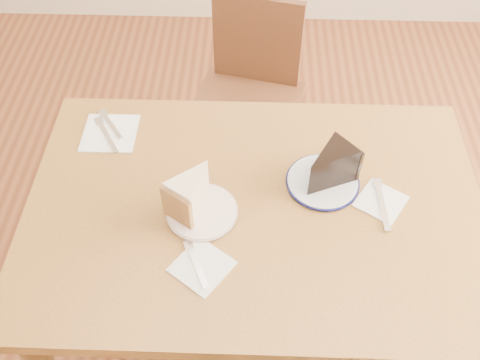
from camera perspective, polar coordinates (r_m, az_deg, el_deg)
name	(u,v)px	position (r m, az deg, el deg)	size (l,w,h in m)	color
ground	(251,328)	(2.04, 1.14, -15.51)	(4.00, 4.00, 0.00)	#492413
table	(254,227)	(1.48, 1.52, -5.03)	(1.20, 0.80, 0.75)	#573817
chair_far	(248,97)	(2.13, 0.90, 8.80)	(0.49, 0.49, 0.82)	#361C10
plate_cream	(202,212)	(1.38, -4.07, -3.40)	(0.18, 0.18, 0.01)	silver
plate_navy	(323,182)	(1.45, 8.79, -0.19)	(0.19, 0.19, 0.01)	silver
carrot_cake	(194,191)	(1.35, -4.96, -1.22)	(0.09, 0.12, 0.10)	#F0E1C6
chocolate_cake	(327,170)	(1.41, 9.28, 1.03)	(0.10, 0.14, 0.10)	black
napkin_cream	(202,266)	(1.29, -4.09, -9.18)	(0.12, 0.12, 0.00)	white
napkin_navy	(381,201)	(1.45, 14.80, -2.21)	(0.11, 0.11, 0.00)	white
napkin_spare	(110,133)	(1.61, -13.71, 4.90)	(0.16, 0.16, 0.00)	white
fork_cream	(196,264)	(1.29, -4.67, -8.92)	(0.01, 0.14, 0.00)	silver
knife_navy	(382,204)	(1.44, 14.90, -2.52)	(0.02, 0.17, 0.00)	white
fork_spare	(111,125)	(1.63, -13.62, 5.77)	(0.01, 0.14, 0.00)	silver
knife_spare	(107,135)	(1.60, -14.05, 4.68)	(0.01, 0.16, 0.00)	silver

